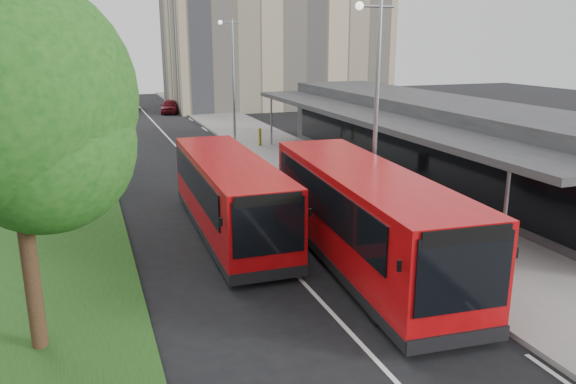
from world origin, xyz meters
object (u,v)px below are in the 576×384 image
at_px(bus_second, 229,196).
at_px(litter_bin, 335,169).
at_px(tree_near, 10,116).
at_px(lamp_post_near, 374,102).
at_px(car_far, 130,104).
at_px(bus_main, 364,218).
at_px(car_near, 169,106).
at_px(lamp_post_far, 232,72).
at_px(bollard, 260,137).
at_px(tree_mid, 43,82).
at_px(tree_far, 54,71).

bearing_deg(bus_second, litter_bin, 40.99).
distance_m(tree_near, litter_bin, 18.20).
bearing_deg(lamp_post_near, car_far, 97.13).
bearing_deg(lamp_post_near, bus_main, -121.38).
bearing_deg(car_near, litter_bin, -72.72).
relative_size(lamp_post_near, litter_bin, 7.89).
xyz_separation_m(lamp_post_far, car_near, (-1.89, 17.16, -4.07)).
relative_size(bollard, car_near, 0.30).
height_order(bollard, car_near, car_near).
distance_m(lamp_post_far, car_near, 17.73).
bearing_deg(tree_mid, litter_bin, -0.32).
distance_m(litter_bin, bollard, 9.98).
relative_size(tree_near, car_far, 2.64).
bearing_deg(bus_main, tree_far, 116.99).
height_order(tree_mid, bus_main, tree_mid).
distance_m(bus_main, car_far, 44.66).
relative_size(lamp_post_far, bollard, 7.07).
bearing_deg(tree_far, bus_main, -67.45).
xyz_separation_m(litter_bin, car_far, (-6.98, 34.41, -0.14)).
height_order(bus_second, car_near, bus_second).
distance_m(tree_mid, lamp_post_far, 17.08).
height_order(litter_bin, car_far, litter_bin).
xyz_separation_m(lamp_post_far, car_far, (-5.18, 21.39, -4.20)).
bearing_deg(car_far, car_near, -33.89).
relative_size(bus_second, bollard, 8.79).
xyz_separation_m(lamp_post_near, bus_main, (-1.91, -3.14, -3.14)).
distance_m(tree_near, tree_far, 24.00).
xyz_separation_m(tree_near, car_far, (5.95, 46.34, -4.84)).
bearing_deg(litter_bin, car_far, 101.46).
bearing_deg(tree_near, tree_mid, 90.00).
height_order(tree_far, car_near, tree_far).
bearing_deg(bus_second, car_near, 86.16).
distance_m(litter_bin, car_far, 35.11).
bearing_deg(bus_main, bus_second, 129.77).
relative_size(bus_second, car_far, 3.17).
height_order(lamp_post_near, lamp_post_far, same).
bearing_deg(bus_main, lamp_post_near, 63.06).
relative_size(lamp_post_near, bus_second, 0.80).
bearing_deg(bollard, tree_far, 170.01).
bearing_deg(bus_main, car_near, 94.41).
bearing_deg(car_near, bollard, -71.64).
height_order(lamp_post_far, litter_bin, lamp_post_far).
relative_size(tree_mid, car_far, 2.56).
xyz_separation_m(tree_far, lamp_post_near, (11.13, -19.05, -0.36)).
bearing_deg(lamp_post_far, bus_main, -94.73).
bearing_deg(tree_far, bus_second, -71.11).
xyz_separation_m(lamp_post_far, litter_bin, (1.80, -13.02, -4.06)).
bearing_deg(tree_mid, car_near, 72.94).
bearing_deg(lamp_post_near, car_near, 92.91).
bearing_deg(tree_mid, bus_main, -47.88).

